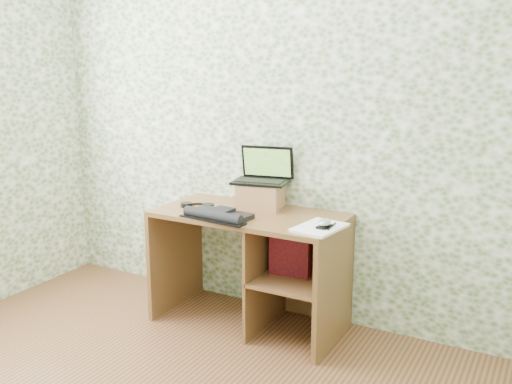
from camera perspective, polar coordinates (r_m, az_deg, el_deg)
The scene contains 10 objects.
wall_back at distance 3.77m, azimuth 1.61°, elevation 7.10°, with size 3.50×3.50×0.00m, color white.
desk at distance 3.67m, azimuth 0.60°, elevation -6.20°, with size 1.20×0.60×0.75m.
riser at distance 3.70m, azimuth 0.46°, elevation -0.36°, with size 0.27×0.23×0.16m, color #9F6E47.
laptop at distance 3.70m, azimuth 0.74°, elevation 1.83°, with size 0.39×0.31×0.23m.
keyboard at distance 3.48m, azimuth -3.83°, elevation -2.28°, with size 0.45×0.26×0.06m.
headphones at distance 3.75m, azimuth -5.89°, elevation -1.40°, with size 0.22×0.20×0.03m.
notepad at distance 3.28m, azimuth 6.36°, elevation -3.56°, with size 0.23×0.32×0.02m, color white.
mouse at distance 3.25m, azimuth 6.87°, elevation -3.23°, with size 0.07×0.11×0.04m, color #BABABD.
pen at distance 3.27m, azimuth 7.59°, elevation -3.42°, with size 0.01×0.01×0.15m, color black.
red_box at distance 3.53m, azimuth 3.45°, elevation -5.96°, with size 0.25×0.08×0.30m, color maroon.
Camera 1 is at (1.71, -1.58, 1.69)m, focal length 40.00 mm.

